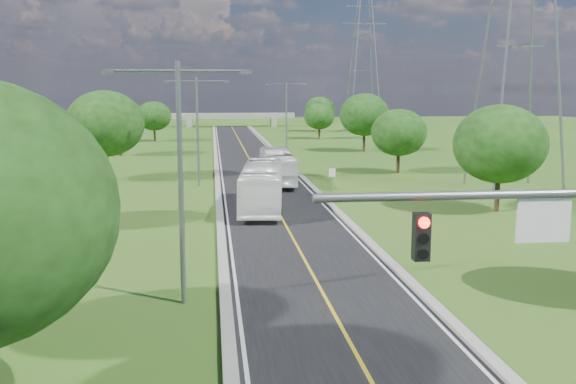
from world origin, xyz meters
name	(u,v)px	position (x,y,z in m)	size (l,w,h in m)	color
ground	(253,166)	(0.00, 60.00, 0.00)	(260.00, 260.00, 0.00)	#285518
road	(250,160)	(0.00, 66.00, 0.03)	(8.00, 150.00, 0.06)	black
curb_left	(216,160)	(-4.25, 66.00, 0.11)	(0.50, 150.00, 0.22)	gray
curb_right	(284,159)	(4.25, 66.00, 0.11)	(0.50, 150.00, 0.22)	gray
speed_limit_sign	(332,177)	(5.20, 37.98, 1.60)	(0.55, 0.09, 2.40)	slate
overpass	(231,117)	(0.00, 140.00, 2.41)	(30.00, 3.00, 3.20)	gray
streetlight_near_left	(180,162)	(-6.00, 12.00, 5.94)	(5.90, 0.25, 10.00)	slate
streetlight_mid_left	(197,122)	(-6.00, 45.00, 5.94)	(5.90, 0.25, 10.00)	slate
streetlight_far_right	(286,110)	(6.00, 78.00, 5.94)	(5.90, 0.25, 10.00)	slate
power_tower_near	(520,29)	(22.00, 40.00, 14.01)	(9.00, 6.40, 28.00)	slate
power_tower_far	(364,63)	(26.00, 115.00, 14.01)	(9.00, 6.40, 28.00)	slate
tree_lb	(34,157)	(-16.00, 28.00, 4.64)	(6.30, 6.30, 7.33)	black
tree_lc	(105,124)	(-15.00, 50.00, 5.58)	(7.56, 7.56, 8.79)	black
tree_ld	(119,119)	(-17.00, 74.00, 4.95)	(6.72, 6.72, 7.82)	black
tree_le	(154,116)	(-14.50, 98.00, 4.33)	(5.88, 5.88, 6.84)	black
tree_rb	(500,144)	(16.00, 30.00, 4.95)	(6.72, 6.72, 7.82)	black
tree_rc	(399,132)	(15.00, 52.00, 4.33)	(5.88, 5.88, 6.84)	black
tree_rd	(364,115)	(17.00, 76.00, 5.27)	(7.14, 7.14, 8.30)	black
tree_re	(319,116)	(14.50, 100.00, 4.02)	(5.46, 5.46, 6.35)	black
tree_rf	(320,109)	(18.00, 120.00, 4.64)	(6.30, 6.30, 7.33)	black
bus_outbound	(277,167)	(1.35, 45.52, 1.66)	(2.68, 11.47, 3.19)	white
bus_inbound	(262,186)	(-1.07, 32.67, 1.77)	(2.87, 12.26, 3.41)	white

